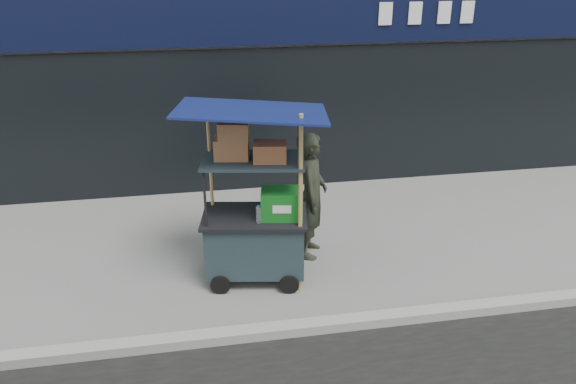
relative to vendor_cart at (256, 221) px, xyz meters
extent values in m
plane|color=slate|center=(0.27, -1.00, -0.80)|extent=(80.00, 80.00, 0.00)
cube|color=#97978F|center=(0.27, -1.20, -0.74)|extent=(80.00, 0.18, 0.12)
cube|color=black|center=(0.27, 2.86, 2.10)|extent=(15.68, 0.06, 0.90)
cube|color=black|center=(0.27, 2.90, 0.40)|extent=(15.68, 0.04, 2.40)
cube|color=#19262B|center=(-0.02, 0.01, -0.30)|extent=(1.29, 0.88, 0.70)
cylinder|color=black|center=(-0.49, -0.29, -0.68)|extent=(0.24, 0.09, 0.24)
cylinder|color=black|center=(0.34, -0.42, -0.68)|extent=(0.24, 0.09, 0.24)
cube|color=black|center=(-0.02, 0.01, 0.06)|extent=(1.38, 0.98, 0.04)
cylinder|color=black|center=(-0.61, -0.20, 0.42)|extent=(0.03, 0.03, 0.75)
cylinder|color=black|center=(0.47, -0.38, 0.42)|extent=(0.03, 0.03, 0.75)
cylinder|color=black|center=(-0.51, 0.39, 0.42)|extent=(0.03, 0.03, 0.75)
cylinder|color=black|center=(0.57, 0.21, 0.42)|extent=(0.03, 0.03, 0.75)
cube|color=#19262B|center=(-0.02, 0.01, 0.79)|extent=(1.29, 0.88, 0.03)
cylinder|color=#9B8446|center=(0.47, -0.38, 0.32)|extent=(0.06, 0.06, 2.24)
cylinder|color=#9B8446|center=(-0.51, 0.39, 0.27)|extent=(0.05, 0.05, 2.14)
cube|color=#0E0F4F|center=(-0.02, 0.01, 1.39)|extent=(1.86, 1.46, 0.20)
cube|color=#0F5F14|center=(0.31, -0.10, 0.26)|extent=(0.55, 0.43, 0.35)
cylinder|color=silver|center=(0.01, -0.20, 0.18)|extent=(0.08, 0.08, 0.20)
cylinder|color=blue|center=(0.01, -0.20, 0.29)|extent=(0.04, 0.04, 0.02)
cube|color=brown|center=(-0.25, 0.10, 0.93)|extent=(0.44, 0.36, 0.25)
cube|color=olive|center=(0.17, -0.07, 0.91)|extent=(0.42, 0.34, 0.22)
cube|color=brown|center=(-0.23, 0.07, 1.15)|extent=(0.39, 0.31, 0.20)
imported|color=#25291E|center=(0.79, 0.50, 0.06)|extent=(0.58, 0.73, 1.73)
camera|label=1|loc=(-0.68, -6.12, 3.09)|focal=35.00mm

